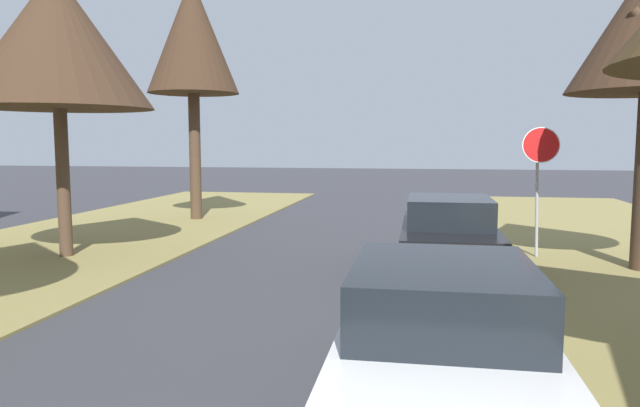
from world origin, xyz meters
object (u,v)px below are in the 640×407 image
(stop_sign_far, at_px, (540,163))
(parked_sedan_white, at_px, (441,348))
(street_tree_left_mid_b, at_px, (57,40))
(street_tree_left_far, at_px, (192,37))
(parked_sedan_black, at_px, (448,239))

(stop_sign_far, bearing_deg, parked_sedan_white, -105.60)
(street_tree_left_mid_b, relative_size, parked_sedan_white, 1.45)
(street_tree_left_far, relative_size, parked_sedan_black, 1.82)
(street_tree_left_mid_b, xyz_separation_m, street_tree_left_far, (0.42, 6.73, 1.20))
(parked_sedan_white, height_order, parked_sedan_black, same)
(street_tree_left_far, bearing_deg, parked_sedan_black, -39.89)
(stop_sign_far, distance_m, street_tree_left_far, 12.01)
(street_tree_left_mid_b, bearing_deg, parked_sedan_white, -38.25)
(street_tree_left_mid_b, distance_m, street_tree_left_far, 6.85)
(parked_sedan_white, bearing_deg, stop_sign_far, 74.40)
(stop_sign_far, bearing_deg, street_tree_left_far, 154.44)
(street_tree_left_mid_b, height_order, parked_sedan_black, street_tree_left_mid_b)
(stop_sign_far, distance_m, parked_sedan_white, 8.83)
(stop_sign_far, xyz_separation_m, street_tree_left_mid_b, (-10.66, -1.83, 2.73))
(stop_sign_far, height_order, parked_sedan_white, stop_sign_far)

